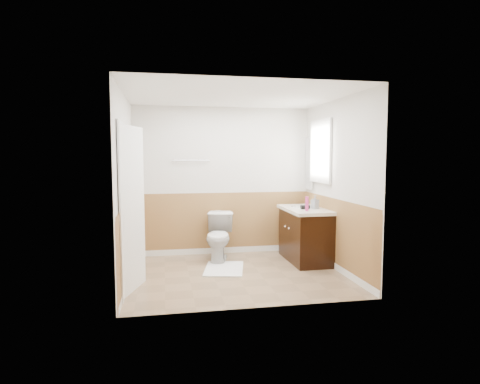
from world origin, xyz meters
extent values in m
plane|color=#8C7051|center=(0.00, 0.00, 0.00)|extent=(3.00, 3.00, 0.00)
plane|color=white|center=(0.00, 0.00, 2.50)|extent=(3.00, 3.00, 0.00)
plane|color=silver|center=(0.00, 1.30, 1.25)|extent=(3.00, 0.00, 3.00)
plane|color=silver|center=(0.00, -1.30, 1.25)|extent=(3.00, 0.00, 3.00)
plane|color=silver|center=(-1.50, 0.00, 1.25)|extent=(0.00, 3.00, 3.00)
plane|color=silver|center=(1.50, 0.00, 1.25)|extent=(0.00, 3.00, 3.00)
plane|color=olive|center=(0.00, 1.29, 0.50)|extent=(3.00, 0.00, 3.00)
plane|color=olive|center=(0.00, -1.29, 0.50)|extent=(3.00, 0.00, 3.00)
plane|color=olive|center=(-1.49, 0.00, 0.50)|extent=(0.00, 2.60, 2.60)
plane|color=olive|center=(1.49, 0.00, 0.50)|extent=(0.00, 2.60, 2.60)
imported|color=white|center=(-0.14, 0.81, 0.38)|extent=(0.57, 0.82, 0.76)
cube|color=white|center=(-0.14, 0.27, 0.01)|extent=(0.71, 0.90, 0.02)
cube|color=black|center=(1.21, 0.53, 0.40)|extent=(0.55, 1.10, 0.80)
sphere|color=white|center=(0.91, 0.43, 0.55)|extent=(0.03, 0.03, 0.03)
sphere|color=silver|center=(0.91, 0.63, 0.55)|extent=(0.03, 0.03, 0.03)
cube|color=white|center=(1.20, 0.53, 0.83)|extent=(0.60, 1.15, 0.05)
cylinder|color=silver|center=(1.21, 0.68, 0.86)|extent=(0.36, 0.36, 0.02)
cylinder|color=silver|center=(1.39, 0.68, 0.92)|extent=(0.02, 0.02, 0.14)
cylinder|color=#C03178|center=(1.11, 0.20, 0.96)|extent=(0.05, 0.05, 0.22)
imported|color=gray|center=(1.33, 0.44, 0.96)|extent=(0.13, 0.13, 0.21)
cylinder|color=black|center=(1.16, 0.41, 0.89)|extent=(0.14, 0.07, 0.07)
cylinder|color=black|center=(1.13, 0.42, 0.86)|extent=(0.03, 0.03, 0.07)
cube|color=silver|center=(1.48, 1.10, 1.55)|extent=(0.02, 0.35, 0.90)
cube|color=white|center=(1.47, 0.59, 1.75)|extent=(0.04, 0.80, 1.00)
cube|color=white|center=(1.49, 0.59, 1.75)|extent=(0.01, 0.70, 0.90)
cube|color=white|center=(-1.40, -0.45, 1.02)|extent=(0.29, 0.78, 2.04)
cube|color=white|center=(-1.48, -0.45, 1.03)|extent=(0.02, 0.92, 2.10)
sphere|color=silver|center=(-1.34, -0.12, 0.95)|extent=(0.06, 0.06, 0.06)
cylinder|color=silver|center=(-0.55, 1.25, 1.60)|extent=(0.62, 0.02, 0.02)
cylinder|color=silver|center=(-0.10, 1.23, 0.70)|extent=(0.14, 0.02, 0.02)
cylinder|color=white|center=(-0.10, 1.23, 0.70)|extent=(0.10, 0.11, 0.11)
cube|color=white|center=(-0.10, 1.23, 0.59)|extent=(0.10, 0.01, 0.16)
camera|label=1|loc=(-0.99, -5.52, 1.67)|focal=30.19mm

